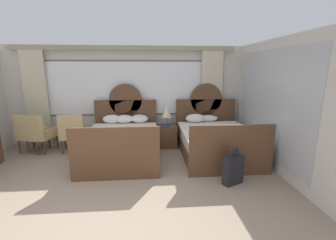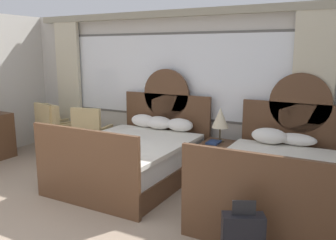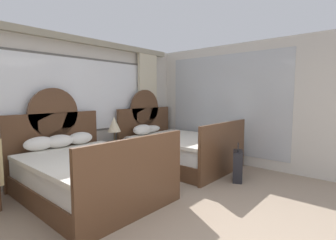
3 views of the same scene
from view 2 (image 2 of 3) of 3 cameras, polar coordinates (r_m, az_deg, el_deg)
name	(u,v)px [view 2 (image 2 of 3)]	position (r m, az deg, el deg)	size (l,w,h in m)	color
wall_back_window	(172,83)	(6.33, 0.58, 5.95)	(6.43, 0.22, 2.70)	beige
bed_near_window	(135,156)	(5.54, -5.44, -5.89)	(1.69, 2.23, 1.69)	brown
bed_near_mirror	(282,182)	(4.72, 17.97, -9.57)	(1.69, 2.23, 1.69)	brown
nightstand_between_beds	(218,160)	(5.69, 8.18, -6.42)	(0.50, 0.52, 0.58)	brown
table_lamp_on_nightstand	(220,118)	(5.58, 8.48, 0.29)	(0.27, 0.27, 0.54)	brown
book_on_nightstand	(214,142)	(5.53, 7.43, -3.61)	(0.18, 0.26, 0.03)	navy
armchair_by_window_left	(91,131)	(6.69, -12.39, -1.82)	(0.67, 0.67, 0.99)	tan
armchair_by_window_centre	(59,127)	(7.24, -17.23, -1.08)	(0.72, 0.72, 0.99)	tan
armchair_by_window_right	(52,126)	(7.38, -18.31, -0.91)	(0.69, 0.69, 0.99)	tan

